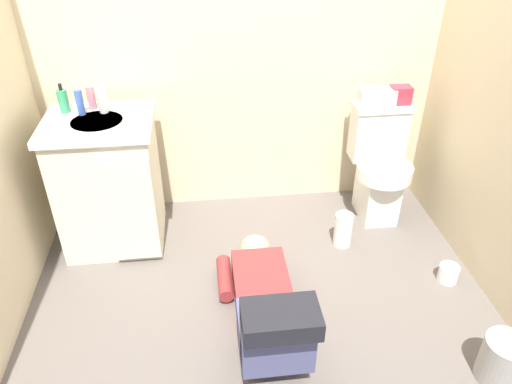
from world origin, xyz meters
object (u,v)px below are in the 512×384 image
object	(u,v)px
tissue_box	(377,97)
bottle_blue	(80,102)
toiletry_bag	(400,95)
trash_can	(503,360)
toilet_paper_roll	(448,273)
soap_dispenser	(63,101)
bottle_clear	(102,99)
person_plumber	(266,305)
paper_towel_roll	(343,230)
vanity_cabinet	(110,182)
bottle_pink	(91,98)
toilet	(379,165)
faucet	(99,101)

from	to	relation	value
tissue_box	bottle_blue	bearing A→B (deg)	-176.56
toiletry_bag	trash_can	size ratio (longest dim) A/B	0.54
toilet_paper_roll	bottle_blue	bearing A→B (deg)	160.78
soap_dispenser	bottle_clear	bearing A→B (deg)	-7.41
person_plumber	bottle_clear	world-z (taller)	bottle_clear
person_plumber	paper_towel_roll	distance (m)	0.85
person_plumber	soap_dispenser	world-z (taller)	soap_dispenser
soap_dispenser	paper_towel_roll	bearing A→B (deg)	-12.48
vanity_cabinet	bottle_pink	xyz separation A→B (m)	(-0.05, 0.16, 0.47)
bottle_pink	toilet	bearing A→B (deg)	-1.95
bottle_pink	trash_can	distance (m)	2.47
person_plumber	soap_dispenser	bearing A→B (deg)	136.02
person_plumber	trash_can	bearing A→B (deg)	-21.29
toilet	bottle_clear	world-z (taller)	bottle_clear
faucet	bottle_pink	world-z (taller)	bottle_pink
trash_can	toilet_paper_roll	bearing A→B (deg)	84.61
toiletry_bag	bottle_blue	size ratio (longest dim) A/B	0.87
toilet	trash_can	bearing A→B (deg)	-83.62
faucet	soap_dispenser	xyz separation A→B (m)	(-0.19, -0.02, 0.02)
vanity_cabinet	bottle_blue	distance (m)	0.49
soap_dispenser	bottle_pink	xyz separation A→B (m)	(0.15, 0.03, -0.00)
person_plumber	bottle_blue	distance (m)	1.49
vanity_cabinet	bottle_clear	distance (m)	0.49
bottle_pink	toilet_paper_roll	world-z (taller)	bottle_pink
faucet	paper_towel_roll	bearing A→B (deg)	-14.90
toilet	person_plumber	size ratio (longest dim) A/B	0.70
trash_can	bottle_pink	bearing A→B (deg)	143.31
vanity_cabinet	tissue_box	world-z (taller)	tissue_box
bottle_pink	bottle_clear	xyz separation A→B (m)	(0.07, -0.06, 0.01)
paper_towel_roll	bottle_clear	bearing A→B (deg)	166.73
bottle_blue	toilet_paper_roll	world-z (taller)	bottle_blue
tissue_box	soap_dispenser	size ratio (longest dim) A/B	1.33
toiletry_bag	bottle_clear	distance (m)	1.77
person_plumber	tissue_box	xyz separation A→B (m)	(0.82, 1.04, 0.62)
faucet	vanity_cabinet	bearing A→B (deg)	-88.69
faucet	tissue_box	distance (m)	1.65
faucet	person_plumber	bearing A→B (deg)	-50.48
tissue_box	soap_dispenser	xyz separation A→B (m)	(-1.83, -0.06, 0.09)
vanity_cabinet	paper_towel_roll	xyz separation A→B (m)	(1.38, -0.22, -0.31)
soap_dispenser	bottle_pink	size ratio (longest dim) A/B	1.24
toilet	faucet	world-z (taller)	faucet
bottle_pink	trash_can	xyz separation A→B (m)	(1.88, -1.40, -0.77)
trash_can	toilet_paper_roll	distance (m)	0.64
person_plumber	bottle_pink	xyz separation A→B (m)	(-0.87, 1.01, 0.71)
tissue_box	bottle_pink	bearing A→B (deg)	-178.92
faucet	paper_towel_roll	world-z (taller)	faucet
soap_dispenser	trash_can	bearing A→B (deg)	-34.10
toilet	paper_towel_roll	size ratio (longest dim) A/B	3.41
tissue_box	toiletry_bag	xyz separation A→B (m)	(0.15, 0.00, 0.01)
toilet	toilet_paper_roll	distance (m)	0.80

